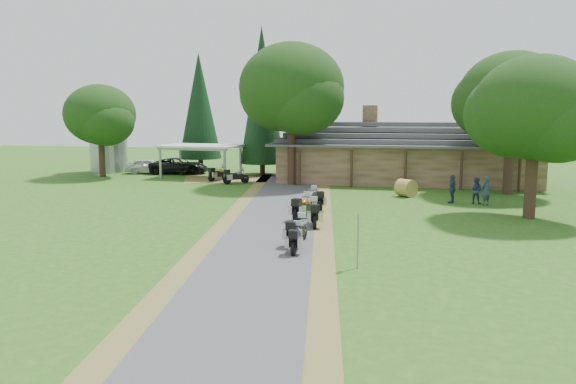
% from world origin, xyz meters
% --- Properties ---
extents(ground, '(120.00, 120.00, 0.00)m').
position_xyz_m(ground, '(0.00, 0.00, 0.00)').
color(ground, '#2C5818').
rests_on(ground, ground).
extents(driveway, '(51.95, 51.95, 0.00)m').
position_xyz_m(driveway, '(-0.50, 4.00, 0.00)').
color(driveway, '#444447').
rests_on(driveway, ground).
extents(lodge, '(21.40, 9.40, 4.90)m').
position_xyz_m(lodge, '(6.00, 24.00, 2.45)').
color(lodge, brown).
rests_on(lodge, ground).
extents(silo, '(3.58, 3.58, 7.02)m').
position_xyz_m(silo, '(-21.61, 25.81, 3.51)').
color(silo, gray).
rests_on(silo, ground).
extents(carport, '(6.83, 4.83, 2.83)m').
position_xyz_m(carport, '(-11.34, 23.09, 1.41)').
color(carport, silver).
rests_on(carport, ground).
extents(car_white_sedan, '(3.37, 5.62, 1.75)m').
position_xyz_m(car_white_sedan, '(-17.21, 25.01, 0.87)').
color(car_white_sedan, silver).
rests_on(car_white_sedan, ground).
extents(car_dark_suv, '(3.52, 6.12, 2.20)m').
position_xyz_m(car_dark_suv, '(-14.42, 25.42, 1.10)').
color(car_dark_suv, black).
rests_on(car_dark_suv, ground).
extents(motorcycle_row_a, '(0.65, 1.77, 1.20)m').
position_xyz_m(motorcycle_row_a, '(1.61, -0.82, 0.60)').
color(motorcycle_row_a, '#1B1599').
rests_on(motorcycle_row_a, ground).
extents(motorcycle_row_b, '(0.91, 1.96, 1.29)m').
position_xyz_m(motorcycle_row_b, '(1.43, 0.48, 0.65)').
color(motorcycle_row_b, '#97989D').
rests_on(motorcycle_row_b, ground).
extents(motorcycle_row_c, '(1.05, 2.12, 1.39)m').
position_xyz_m(motorcycle_row_c, '(1.52, 4.50, 0.69)').
color(motorcycle_row_c, '#EF9B03').
rests_on(motorcycle_row_c, ground).
extents(motorcycle_row_d, '(1.13, 2.13, 1.39)m').
position_xyz_m(motorcycle_row_d, '(0.65, 6.09, 0.70)').
color(motorcycle_row_d, '#BF5302').
rests_on(motorcycle_row_d, ground).
extents(motorcycle_row_e, '(1.36, 2.03, 1.33)m').
position_xyz_m(motorcycle_row_e, '(0.90, 9.25, 0.66)').
color(motorcycle_row_e, black).
rests_on(motorcycle_row_e, ground).
extents(motorcycle_carport_a, '(1.47, 1.91, 1.27)m').
position_xyz_m(motorcycle_carport_a, '(-9.13, 21.12, 0.64)').
color(motorcycle_carport_a, gold).
rests_on(motorcycle_carport_a, ground).
extents(motorcycle_carport_b, '(1.90, 1.67, 1.31)m').
position_xyz_m(motorcycle_carport_b, '(-7.13, 19.54, 0.66)').
color(motorcycle_carport_b, slate).
rests_on(motorcycle_carport_b, ground).
extents(person_a, '(0.75, 0.72, 2.13)m').
position_xyz_m(person_a, '(10.83, 12.77, 1.07)').
color(person_a, navy).
rests_on(person_a, ground).
extents(person_b, '(0.65, 0.57, 1.92)m').
position_xyz_m(person_b, '(10.31, 13.35, 0.96)').
color(person_b, navy).
rests_on(person_b, ground).
extents(person_c, '(0.63, 0.71, 2.09)m').
position_xyz_m(person_c, '(8.88, 13.21, 1.05)').
color(person_c, navy).
rests_on(person_c, ground).
extents(hay_bale, '(1.59, 1.60, 1.18)m').
position_xyz_m(hay_bale, '(6.07, 15.39, 0.59)').
color(hay_bale, '#AB7F3E').
rests_on(hay_bale, ground).
extents(sign_post, '(0.37, 0.06, 2.06)m').
position_xyz_m(sign_post, '(4.28, -2.74, 1.03)').
color(sign_post, gray).
rests_on(sign_post, ground).
extents(oak_lodge_left, '(8.07, 8.07, 12.13)m').
position_xyz_m(oak_lodge_left, '(-2.70, 19.83, 6.06)').
color(oak_lodge_left, black).
rests_on(oak_lodge_left, ground).
extents(oak_lodge_right, '(7.26, 7.26, 10.78)m').
position_xyz_m(oak_lodge_right, '(12.97, 17.97, 5.39)').
color(oak_lodge_right, black).
rests_on(oak_lodge_right, ground).
extents(oak_driveway, '(6.47, 6.47, 9.57)m').
position_xyz_m(oak_driveway, '(12.55, 8.86, 4.78)').
color(oak_driveway, black).
rests_on(oak_driveway, ground).
extents(oak_silo, '(6.12, 6.12, 8.77)m').
position_xyz_m(oak_silo, '(-20.06, 21.86, 4.38)').
color(oak_silo, black).
rests_on(oak_silo, ground).
extents(cedar_near, '(4.03, 4.03, 13.17)m').
position_xyz_m(cedar_near, '(-6.65, 26.20, 6.58)').
color(cedar_near, black).
rests_on(cedar_near, ground).
extents(cedar_far, '(4.14, 4.14, 11.35)m').
position_xyz_m(cedar_far, '(-13.82, 29.59, 5.67)').
color(cedar_far, black).
rests_on(cedar_far, ground).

